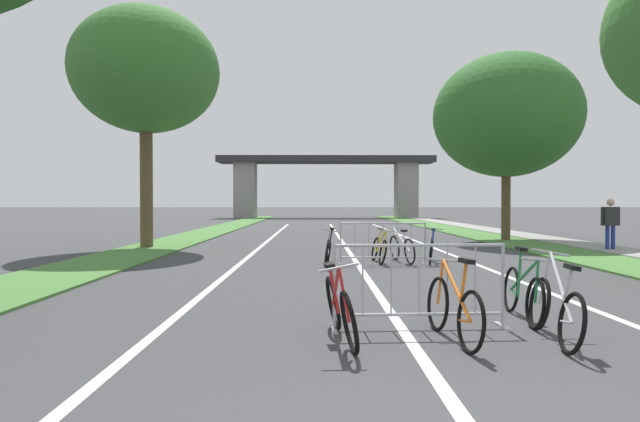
{
  "coord_description": "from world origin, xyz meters",
  "views": [
    {
      "loc": [
        -1.07,
        -1.63,
        1.56
      ],
      "look_at": [
        -0.82,
        24.57,
        1.1
      ],
      "focal_mm": 29.11,
      "sensor_mm": 36.0,
      "label": 1
    }
  ],
  "objects_px": {
    "bicycle_yellow_4": "(379,249)",
    "bicycle_red_2": "(340,309)",
    "bicycle_green_6": "(522,292)",
    "pedestrian_waiting": "(610,219)",
    "tree_left_oak_near": "(146,71)",
    "bicycle_orange_5": "(453,308)",
    "bicycle_black_3": "(328,251)",
    "bicycle_blue_1": "(431,249)",
    "bicycle_white_7": "(402,248)",
    "crowd_barrier_nearest": "(419,287)",
    "crowd_barrier_second": "(383,244)",
    "bicycle_silver_0": "(555,309)",
    "tree_right_maple_mid": "(506,116)"
  },
  "relations": [
    {
      "from": "crowd_barrier_nearest",
      "to": "tree_left_oak_near",
      "type": "bearing_deg",
      "value": 121.92
    },
    {
      "from": "bicycle_black_3",
      "to": "bicycle_white_7",
      "type": "height_order",
      "value": "bicycle_black_3"
    },
    {
      "from": "bicycle_yellow_4",
      "to": "pedestrian_waiting",
      "type": "distance_m",
      "value": 8.18
    },
    {
      "from": "bicycle_yellow_4",
      "to": "bicycle_red_2",
      "type": "bearing_deg",
      "value": 75.22
    },
    {
      "from": "bicycle_black_3",
      "to": "bicycle_silver_0",
      "type": "bearing_deg",
      "value": -71.26
    },
    {
      "from": "crowd_barrier_nearest",
      "to": "bicycle_black_3",
      "type": "xyz_separation_m",
      "value": [
        -0.97,
        6.13,
        -0.15
      ]
    },
    {
      "from": "bicycle_green_6",
      "to": "bicycle_white_7",
      "type": "bearing_deg",
      "value": -80.48
    },
    {
      "from": "bicycle_blue_1",
      "to": "bicycle_white_7",
      "type": "distance_m",
      "value": 0.76
    },
    {
      "from": "crowd_barrier_nearest",
      "to": "bicycle_blue_1",
      "type": "height_order",
      "value": "crowd_barrier_nearest"
    },
    {
      "from": "bicycle_silver_0",
      "to": "bicycle_orange_5",
      "type": "bearing_deg",
      "value": -175.1
    },
    {
      "from": "tree_right_maple_mid",
      "to": "bicycle_yellow_4",
      "type": "relative_size",
      "value": 4.56
    },
    {
      "from": "tree_left_oak_near",
      "to": "bicycle_orange_5",
      "type": "height_order",
      "value": "tree_left_oak_near"
    },
    {
      "from": "crowd_barrier_second",
      "to": "bicycle_orange_5",
      "type": "distance_m",
      "value": 7.08
    },
    {
      "from": "bicycle_yellow_4",
      "to": "bicycle_green_6",
      "type": "relative_size",
      "value": 0.98
    },
    {
      "from": "bicycle_blue_1",
      "to": "bicycle_green_6",
      "type": "relative_size",
      "value": 1.0
    },
    {
      "from": "bicycle_blue_1",
      "to": "bicycle_yellow_4",
      "type": "relative_size",
      "value": 1.02
    },
    {
      "from": "bicycle_green_6",
      "to": "bicycle_blue_1",
      "type": "bearing_deg",
      "value": -87.17
    },
    {
      "from": "crowd_barrier_nearest",
      "to": "bicycle_white_7",
      "type": "height_order",
      "value": "crowd_barrier_nearest"
    },
    {
      "from": "bicycle_black_3",
      "to": "bicycle_green_6",
      "type": "xyz_separation_m",
      "value": [
        2.44,
        -5.66,
        -0.0
      ]
    },
    {
      "from": "bicycle_black_3",
      "to": "bicycle_orange_5",
      "type": "bearing_deg",
      "value": -80.2
    },
    {
      "from": "bicycle_orange_5",
      "to": "bicycle_green_6",
      "type": "height_order",
      "value": "bicycle_orange_5"
    },
    {
      "from": "crowd_barrier_second",
      "to": "bicycle_green_6",
      "type": "bearing_deg",
      "value": -80.04
    },
    {
      "from": "bicycle_blue_1",
      "to": "pedestrian_waiting",
      "type": "relative_size",
      "value": 1.0
    },
    {
      "from": "tree_left_oak_near",
      "to": "bicycle_yellow_4",
      "type": "height_order",
      "value": "tree_left_oak_near"
    },
    {
      "from": "bicycle_red_2",
      "to": "bicycle_white_7",
      "type": "bearing_deg",
      "value": -111.76
    },
    {
      "from": "tree_left_oak_near",
      "to": "bicycle_blue_1",
      "type": "distance_m",
      "value": 11.15
    },
    {
      "from": "bicycle_black_3",
      "to": "pedestrian_waiting",
      "type": "xyz_separation_m",
      "value": [
        8.95,
        3.66,
        0.64
      ]
    },
    {
      "from": "tree_right_maple_mid",
      "to": "bicycle_orange_5",
      "type": "relative_size",
      "value": 4.56
    },
    {
      "from": "bicycle_black_3",
      "to": "bicycle_white_7",
      "type": "relative_size",
      "value": 0.97
    },
    {
      "from": "crowd_barrier_second",
      "to": "bicycle_yellow_4",
      "type": "xyz_separation_m",
      "value": [
        -0.05,
        0.38,
        -0.16
      ]
    },
    {
      "from": "bicycle_red_2",
      "to": "bicycle_black_3",
      "type": "xyz_separation_m",
      "value": [
        0.03,
        6.7,
        0.0
      ]
    },
    {
      "from": "pedestrian_waiting",
      "to": "bicycle_green_6",
      "type": "bearing_deg",
      "value": 55.07
    },
    {
      "from": "tree_right_maple_mid",
      "to": "crowd_barrier_nearest",
      "type": "distance_m",
      "value": 16.11
    },
    {
      "from": "tree_left_oak_near",
      "to": "tree_right_maple_mid",
      "type": "height_order",
      "value": "tree_left_oak_near"
    },
    {
      "from": "crowd_barrier_second",
      "to": "tree_right_maple_mid",
      "type": "bearing_deg",
      "value": 52.35
    },
    {
      "from": "bicycle_red_2",
      "to": "bicycle_yellow_4",
      "type": "relative_size",
      "value": 1.04
    },
    {
      "from": "bicycle_green_6",
      "to": "pedestrian_waiting",
      "type": "bearing_deg",
      "value": -119.9
    },
    {
      "from": "crowd_barrier_nearest",
      "to": "bicycle_red_2",
      "type": "relative_size",
      "value": 1.29
    },
    {
      "from": "bicycle_yellow_4",
      "to": "bicycle_green_6",
      "type": "xyz_separation_m",
      "value": [
        1.11,
        -6.42,
        0.01
      ]
    },
    {
      "from": "bicycle_green_6",
      "to": "pedestrian_waiting",
      "type": "height_order",
      "value": "pedestrian_waiting"
    },
    {
      "from": "crowd_barrier_nearest",
      "to": "pedestrian_waiting",
      "type": "relative_size",
      "value": 1.31
    },
    {
      "from": "bicycle_red_2",
      "to": "bicycle_green_6",
      "type": "height_order",
      "value": "bicycle_green_6"
    },
    {
      "from": "bicycle_yellow_4",
      "to": "bicycle_green_6",
      "type": "height_order",
      "value": "bicycle_green_6"
    },
    {
      "from": "tree_left_oak_near",
      "to": "crowd_barrier_second",
      "type": "xyz_separation_m",
      "value": [
        7.37,
        -4.67,
        -5.43
      ]
    },
    {
      "from": "tree_left_oak_near",
      "to": "bicycle_black_3",
      "type": "relative_size",
      "value": 4.98
    },
    {
      "from": "pedestrian_waiting",
      "to": "bicycle_yellow_4",
      "type": "bearing_deg",
      "value": 20.88
    },
    {
      "from": "bicycle_green_6",
      "to": "pedestrian_waiting",
      "type": "xyz_separation_m",
      "value": [
        6.51,
        9.32,
        0.65
      ]
    },
    {
      "from": "bicycle_silver_0",
      "to": "bicycle_orange_5",
      "type": "relative_size",
      "value": 1.03
    },
    {
      "from": "bicycle_silver_0",
      "to": "bicycle_white_7",
      "type": "bearing_deg",
      "value": 99.6
    },
    {
      "from": "bicycle_silver_0",
      "to": "bicycle_red_2",
      "type": "distance_m",
      "value": 2.4
    }
  ]
}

